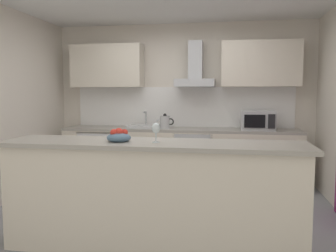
{
  "coord_description": "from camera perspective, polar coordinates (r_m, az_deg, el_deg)",
  "views": [
    {
      "loc": [
        0.79,
        -3.95,
        1.46
      ],
      "look_at": [
        0.03,
        0.36,
        1.05
      ],
      "focal_mm": 37.61,
      "sensor_mm": 36.0,
      "label": 1
    }
  ],
  "objects": [
    {
      "name": "ground",
      "position": [
        4.29,
        -1.21,
        -14.68
      ],
      "size": [
        5.24,
        4.77,
        0.02
      ],
      "primitive_type": "cube",
      "color": "gray"
    },
    {
      "name": "wall_back",
      "position": [
        5.95,
        2.41,
        3.81
      ],
      "size": [
        5.24,
        0.12,
        2.6
      ],
      "primitive_type": "cube",
      "color": "silver",
      "rests_on": "ground"
    },
    {
      "name": "backsplash_tile",
      "position": [
        5.88,
        2.31,
        3.11
      ],
      "size": [
        3.61,
        0.02,
        0.66
      ],
      "primitive_type": "cube",
      "color": "white"
    },
    {
      "name": "counter_back",
      "position": [
        5.66,
        1.86,
        -4.92
      ],
      "size": [
        3.74,
        0.6,
        0.9
      ],
      "color": "beige",
      "rests_on": "ground"
    },
    {
      "name": "counter_island",
      "position": [
        3.32,
        -2.62,
        -11.19
      ],
      "size": [
        2.82,
        0.64,
        1.02
      ],
      "color": "beige",
      "rests_on": "ground"
    },
    {
      "name": "upper_cabinets",
      "position": [
        5.74,
        2.12,
        9.85
      ],
      "size": [
        3.69,
        0.32,
        0.7
      ],
      "color": "beige"
    },
    {
      "name": "oven",
      "position": [
        5.61,
        4.23,
        -4.93
      ],
      "size": [
        0.6,
        0.62,
        0.8
      ],
      "color": "slate",
      "rests_on": "ground"
    },
    {
      "name": "refrigerator",
      "position": [
        5.97,
        -10.91,
        -4.73
      ],
      "size": [
        0.58,
        0.6,
        0.85
      ],
      "color": "white",
      "rests_on": "ground"
    },
    {
      "name": "microwave",
      "position": [
        5.49,
        14.36,
        0.91
      ],
      "size": [
        0.5,
        0.38,
        0.3
      ],
      "color": "#B7BABC",
      "rests_on": "counter_back"
    },
    {
      "name": "sink",
      "position": [
        5.69,
        -3.89,
        -0.02
      ],
      "size": [
        0.5,
        0.4,
        0.26
      ],
      "color": "silver",
      "rests_on": "counter_back"
    },
    {
      "name": "kettle",
      "position": [
        5.57,
        -0.5,
        0.67
      ],
      "size": [
        0.29,
        0.15,
        0.24
      ],
      "color": "#B7BABC",
      "rests_on": "counter_back"
    },
    {
      "name": "range_hood",
      "position": [
        5.66,
        4.46,
        8.65
      ],
      "size": [
        0.62,
        0.45,
        0.72
      ],
      "color": "#B7BABC"
    },
    {
      "name": "wine_glass",
      "position": [
        3.15,
        -1.97,
        -0.47
      ],
      "size": [
        0.08,
        0.08,
        0.18
      ],
      "color": "silver",
      "rests_on": "counter_island"
    },
    {
      "name": "fruit_bowl",
      "position": [
        3.26,
        -7.98,
        -1.72
      ],
      "size": [
        0.22,
        0.22,
        0.13
      ],
      "color": "slate",
      "rests_on": "counter_island"
    }
  ]
}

